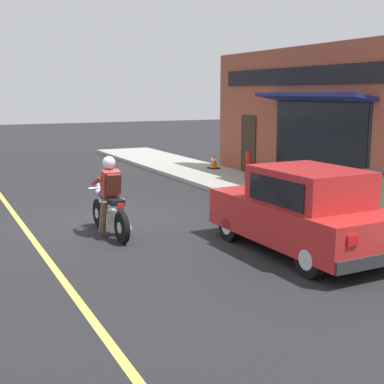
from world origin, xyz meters
The scene contains 9 objects.
ground_plane centered at (0.00, 0.00, 0.00)m, with size 80.00×80.00×0.00m, color black.
sidewalk_curb centered at (5.08, 3.00, 0.07)m, with size 2.60×22.00×0.14m, color #9E9B93.
lane_stripe centered at (-1.80, 3.00, 0.00)m, with size 0.12×19.80×0.01m, color #D1C64C.
storefront_building centered at (6.61, 1.85, 2.11)m, with size 1.25×9.11×4.20m.
motorcycle_with_rider centered at (-0.31, -0.98, 0.68)m, with size 0.56×2.02×1.62m.
car_hatchback centered at (2.41, -3.68, 0.77)m, with size 1.71×3.81×1.57m.
trash_bin centered at (5.59, -2.20, 0.64)m, with size 0.56×0.56×0.98m.
fire_hydrant centered at (5.74, 3.39, 0.57)m, with size 0.36×0.24×0.88m.
traffic_cone centered at (5.76, 5.76, 0.43)m, with size 0.36×0.36×0.60m.
Camera 1 is at (-3.49, -11.19, 2.86)m, focal length 50.00 mm.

